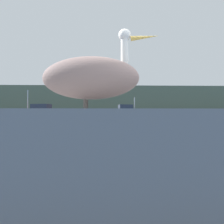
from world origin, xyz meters
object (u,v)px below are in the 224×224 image
at_px(pelican, 91,77).
at_px(fishing_boat_white, 123,116).
at_px(mooring_buoy, 49,131).
at_px(fishing_boat_red, 40,115).

relative_size(pelican, fishing_boat_white, 0.21).
bearing_deg(mooring_buoy, pelican, -72.93).
bearing_deg(fishing_boat_red, pelican, 120.59).
bearing_deg(fishing_boat_white, mooring_buoy, -110.87).
relative_size(fishing_boat_white, mooring_buoy, 10.10).
bearing_deg(mooring_buoy, fishing_boat_red, 104.95).
distance_m(fishing_boat_white, mooring_buoy, 28.28).
xyz_separation_m(fishing_boat_white, mooring_buoy, (-4.80, -27.86, -0.52)).
xyz_separation_m(fishing_boat_red, mooring_buoy, (7.77, -29.10, -0.67)).
distance_m(fishing_boat_red, mooring_buoy, 30.12).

